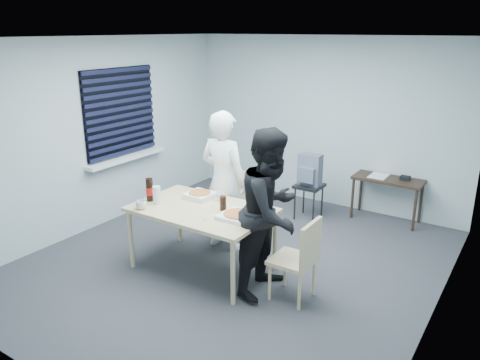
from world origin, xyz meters
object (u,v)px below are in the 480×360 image
Objects in this scene: chair_far at (235,199)px; stool at (309,192)px; mug_b at (220,197)px; person_white at (224,181)px; dining_table at (202,213)px; chair_right at (301,255)px; soda_bottle at (150,190)px; backpack at (310,170)px; person_black at (271,212)px; mug_a at (141,205)px; side_table at (388,183)px.

chair_far is 1.23m from stool.
person_white is at bearing 117.64° from mug_b.
chair_right is at bearing 0.58° from dining_table.
backpack is at bearing 64.91° from soda_bottle.
person_black is (0.87, 0.05, 0.19)m from dining_table.
stool is 5.26× the size of mug_b.
person_white reaches higher than stool.
person_black reaches higher than soda_bottle.
mug_b is (0.58, 0.71, -0.00)m from mug_a.
person_white is 1.15m from person_black.
person_black is at bearing 174.23° from chair_right.
dining_table is at bearing 101.78° from person_white.
soda_bottle reaches higher than side_table.
chair_right is 7.24× the size of mug_a.
mug_a is (-0.34, -1.38, 0.29)m from chair_far.
mug_b is (-1.22, 0.31, 0.29)m from chair_right.
person_white is at bearing 55.05° from soda_bottle.
dining_table is 5.68× the size of soda_bottle.
mug_a is (-1.80, -0.40, 0.29)m from chair_right.
mug_b is 0.37× the size of soda_bottle.
soda_bottle is at bearing -99.32° from backpack.
side_table reaches higher than stool.
person_white is 2.51m from side_table.
chair_right is 3.26× the size of soda_bottle.
dining_table is 1.75× the size of chair_far.
soda_bottle is at bearing -111.62° from chair_far.
backpack is (0.58, 1.06, 0.24)m from chair_far.
stool is at bearing 69.41° from mug_a.
dining_table is 12.63× the size of mug_a.
mug_a reaches higher than side_table.
mug_a is (-0.55, -0.39, 0.11)m from dining_table.
person_black is at bearing 17.23° from mug_a.
mug_b is (-0.34, -1.75, 0.39)m from stool.
mug_b is (0.24, -0.67, 0.29)m from chair_far.
backpack is (-0.87, 2.04, 0.24)m from chair_right.
soda_bottle reaches higher than mug_b.
side_table is at bearing 60.19° from mug_b.
chair_right is (1.45, -0.98, 0.00)m from chair_far.
backpack is 3.71× the size of mug_a.
backpack is 1.77m from mug_b.
backpack is (0.37, 2.05, 0.05)m from dining_table.
backpack is at bearing 69.30° from mug_a.
backpack reaches higher than chair_right.
chair_far and chair_right have the same top height.
dining_table is 2.95× the size of stool.
soda_bottle is (-1.03, -2.19, 0.14)m from backpack.
stool is at bearing 13.90° from person_black.
person_black is 3.88× the size of backpack.
person_white reaches higher than side_table.
dining_table is 0.34m from mug_b.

